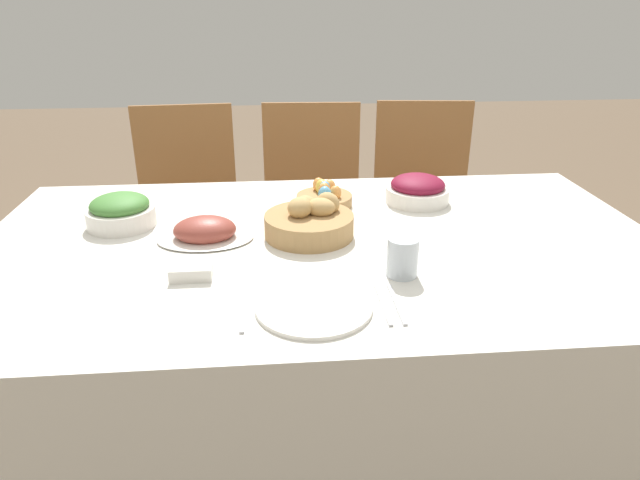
# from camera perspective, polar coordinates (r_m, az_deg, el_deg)

# --- Properties ---
(ground_plane) EXTENTS (12.00, 12.00, 0.00)m
(ground_plane) POSITION_cam_1_polar(r_m,az_deg,el_deg) (1.98, 0.18, -19.68)
(ground_plane) COLOR brown
(dining_table) EXTENTS (1.89, 1.11, 0.73)m
(dining_table) POSITION_cam_1_polar(r_m,az_deg,el_deg) (1.75, 0.20, -11.03)
(dining_table) COLOR silver
(dining_table) RESTS_ON ground
(chair_far_right) EXTENTS (0.46, 0.46, 0.92)m
(chair_far_right) POSITION_cam_1_polar(r_m,az_deg,el_deg) (2.56, 10.28, 3.77)
(chair_far_right) COLOR brown
(chair_far_right) RESTS_ON ground
(chair_far_center) EXTENTS (0.44, 0.44, 0.92)m
(chair_far_center) POSITION_cam_1_polar(r_m,az_deg,el_deg) (2.47, -0.79, 3.49)
(chair_far_center) COLOR brown
(chair_far_center) RESTS_ON ground
(chair_far_left) EXTENTS (0.45, 0.45, 0.92)m
(chair_far_left) POSITION_cam_1_polar(r_m,az_deg,el_deg) (2.50, -13.05, 3.03)
(chair_far_left) COLOR brown
(chair_far_left) RESTS_ON ground
(bread_basket) EXTENTS (0.25, 0.25, 0.11)m
(bread_basket) POSITION_cam_1_polar(r_m,az_deg,el_deg) (1.59, -1.02, 1.89)
(bread_basket) COLOR #AD8451
(bread_basket) RESTS_ON dining_table
(egg_basket) EXTENTS (0.18, 0.18, 0.08)m
(egg_basket) POSITION_cam_1_polar(r_m,az_deg,el_deg) (1.83, 0.46, 4.37)
(egg_basket) COLOR #AD8451
(egg_basket) RESTS_ON dining_table
(ham_platter) EXTENTS (0.26, 0.19, 0.07)m
(ham_platter) POSITION_cam_1_polar(r_m,az_deg,el_deg) (1.60, -11.43, 0.83)
(ham_platter) COLOR silver
(ham_platter) RESTS_ON dining_table
(beet_salad_bowl) EXTENTS (0.20, 0.20, 0.09)m
(beet_salad_bowl) POSITION_cam_1_polar(r_m,az_deg,el_deg) (1.88, 9.72, 4.96)
(beet_salad_bowl) COLOR silver
(beet_salad_bowl) RESTS_ON dining_table
(green_salad_bowl) EXTENTS (0.20, 0.20, 0.10)m
(green_salad_bowl) POSITION_cam_1_polar(r_m,az_deg,el_deg) (1.76, -19.33, 2.72)
(green_salad_bowl) COLOR silver
(green_salad_bowl) RESTS_ON dining_table
(dinner_plate) EXTENTS (0.26, 0.26, 0.01)m
(dinner_plate) POSITION_cam_1_polar(r_m,az_deg,el_deg) (1.24, -0.62, -6.70)
(dinner_plate) COLOR silver
(dinner_plate) RESTS_ON dining_table
(fork) EXTENTS (0.01, 0.17, 0.00)m
(fork) POSITION_cam_1_polar(r_m,az_deg,el_deg) (1.25, -7.69, -7.05)
(fork) COLOR #B7B7BC
(fork) RESTS_ON dining_table
(knife) EXTENTS (0.01, 0.17, 0.00)m
(knife) POSITION_cam_1_polar(r_m,az_deg,el_deg) (1.26, 6.34, -6.45)
(knife) COLOR #B7B7BC
(knife) RESTS_ON dining_table
(spoon) EXTENTS (0.01, 0.17, 0.00)m
(spoon) POSITION_cam_1_polar(r_m,az_deg,el_deg) (1.27, 7.68, -6.37)
(spoon) COLOR #B7B7BC
(spoon) RESTS_ON dining_table
(drinking_cup) EXTENTS (0.08, 0.08, 0.10)m
(drinking_cup) POSITION_cam_1_polar(r_m,az_deg,el_deg) (1.38, 8.25, -1.69)
(drinking_cup) COLOR silver
(drinking_cup) RESTS_ON dining_table
(butter_dish) EXTENTS (0.10, 0.06, 0.03)m
(butter_dish) POSITION_cam_1_polar(r_m,az_deg,el_deg) (1.40, -12.75, -3.11)
(butter_dish) COLOR silver
(butter_dish) RESTS_ON dining_table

